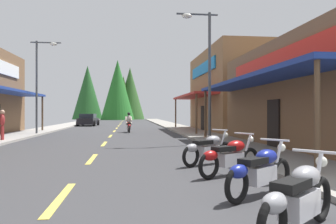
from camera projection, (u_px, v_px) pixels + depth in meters
name	position (u px, v px, depth m)	size (l,w,h in m)	color
ground	(115.00, 131.00, 28.14)	(9.43, 88.91, 0.10)	#38383A
sidewalk_left	(42.00, 130.00, 27.44)	(2.60, 88.91, 0.12)	#9E9991
sidewalk_right	(184.00, 129.00, 28.84)	(2.60, 88.91, 0.12)	gray
centerline_dashes	(116.00, 129.00, 30.05)	(0.16, 63.51, 0.01)	#E0C64C
storefront_right_far	(251.00, 92.00, 27.74)	(10.15, 11.55, 6.61)	olive
streetlamp_left	(41.00, 74.00, 22.66)	(2.03, 0.30, 6.49)	#474C51
streetlamp_right	(204.00, 59.00, 15.96)	(2.03, 0.30, 6.42)	#474C51
motorcycle_parked_right_0	(299.00, 197.00, 4.14)	(1.71, 1.44, 1.04)	black
motorcycle_parked_right_1	(260.00, 170.00, 6.06)	(1.78, 1.35, 1.04)	black
motorcycle_parked_right_2	(230.00, 156.00, 8.06)	(1.88, 1.19, 1.04)	black
motorcycle_parked_right_3	(208.00, 148.00, 9.75)	(1.83, 1.28, 1.04)	black
rider_cruising_lead	(129.00, 124.00, 25.54)	(0.60, 2.14, 1.57)	black
pedestrian_by_shop	(2.00, 123.00, 17.19)	(0.31, 0.56, 1.69)	maroon
parked_car_curbside	(88.00, 120.00, 38.10)	(2.26, 4.40, 1.40)	black
treeline_backdrop	(113.00, 93.00, 72.65)	(16.18, 12.14, 12.69)	#215423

